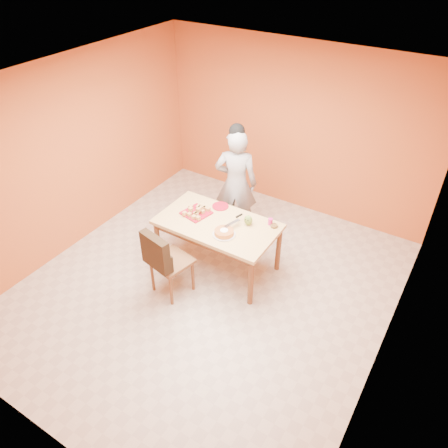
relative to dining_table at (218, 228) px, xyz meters
The scene contains 17 objects.
floor 0.81m from the dining_table, 74.70° to the right, with size 5.00×5.00×0.00m, color beige.
ceiling 2.09m from the dining_table, 74.70° to the right, with size 5.00×5.00×0.00m, color silver.
wall_back 2.17m from the dining_table, 86.57° to the left, with size 4.50×4.50×0.00m, color #B9572A.
wall_left 2.28m from the dining_table, 168.09° to the right, with size 5.00×5.00×0.00m, color #B9572A.
wall_right 2.51m from the dining_table, 10.71° to the right, with size 5.00×5.00×0.00m, color #B9572A.
dining_table is the anchor object (origin of this frame).
dining_chair 0.79m from the dining_table, 108.44° to the right, with size 0.56×0.63×1.01m.
pastry_pile 0.40m from the dining_table, behind, with size 0.30×0.30×0.10m, color tan, non-canonical shape.
person 0.90m from the dining_table, 104.55° to the left, with size 0.63×0.41×1.72m, color gray.
pastry_platter 0.38m from the dining_table, behind, with size 0.34×0.34×0.02m, color maroon.
red_dinner_plate 0.40m from the dining_table, 116.50° to the left, with size 0.23×0.23×0.01m, color maroon.
white_cake_plate 0.30m from the dining_table, 39.57° to the right, with size 0.30×0.30×0.01m, color silver.
sponge_cake 0.31m from the dining_table, 39.57° to the right, with size 0.25×0.25×0.06m, color orange.
cake_server 0.28m from the dining_table, ahead, with size 0.05×0.25×0.01m, color silver.
egg_ornament 0.44m from the dining_table, 25.54° to the left, with size 0.12×0.09×0.15m, color olive.
magenta_glass 0.71m from the dining_table, 28.90° to the left, with size 0.06×0.06×0.09m, color #CA1E7C.
checker_tin 0.76m from the dining_table, 24.76° to the left, with size 0.09×0.09×0.03m, color #35200E.
Camera 1 is at (2.44, -3.49, 4.15)m, focal length 35.00 mm.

